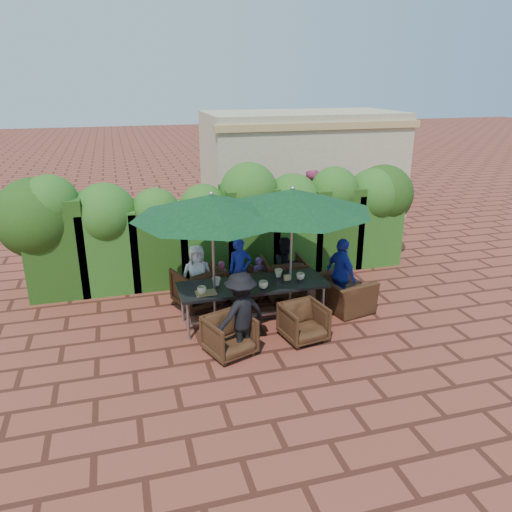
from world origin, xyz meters
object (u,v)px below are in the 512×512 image
object	(u,v)px
chair_near_right	(304,321)
chair_end_right	(344,288)
umbrella_right	(292,200)
chair_far_mid	(242,283)
chair_near_left	(229,334)
umbrella_left	(212,206)
chair_far_right	(284,274)
chair_far_left	(198,285)
dining_table	(253,287)

from	to	relation	value
chair_near_right	chair_end_right	world-z (taller)	chair_end_right
umbrella_right	chair_far_mid	xyz separation A→B (m)	(-0.67, 0.97, -1.87)
chair_near_left	umbrella_left	bearing A→B (deg)	72.43
chair_far_right	chair_end_right	bearing A→B (deg)	135.05
chair_far_right	umbrella_left	bearing A→B (deg)	36.35
chair_near_right	umbrella_left	bearing A→B (deg)	137.24
chair_near_right	chair_end_right	bearing A→B (deg)	26.97
chair_near_left	chair_end_right	size ratio (longest dim) A/B	0.72
chair_near_right	chair_end_right	size ratio (longest dim) A/B	0.70
chair_far_left	chair_end_right	bearing A→B (deg)	140.12
dining_table	chair_far_right	size ratio (longest dim) A/B	3.10
chair_near_left	umbrella_right	bearing A→B (deg)	16.28
umbrella_left	chair_far_mid	xyz separation A→B (m)	(0.75, 1.00, -1.87)
dining_table	chair_end_right	size ratio (longest dim) A/B	2.65
umbrella_left	chair_far_left	bearing A→B (deg)	98.10
chair_near_left	chair_near_right	distance (m)	1.32
chair_near_left	chair_far_left	bearing A→B (deg)	75.34
umbrella_right	chair_far_mid	distance (m)	2.21
umbrella_left	chair_near_right	xyz separation A→B (m)	(1.35, -0.85, -1.86)
chair_near_right	umbrella_right	bearing A→B (deg)	75.29
umbrella_left	chair_near_left	size ratio (longest dim) A/B	3.76
dining_table	chair_near_left	xyz separation A→B (m)	(-0.65, -0.98, -0.32)
chair_far_right	dining_table	bearing A→B (deg)	51.67
chair_near_right	chair_near_left	bearing A→B (deg)	174.86
umbrella_right	chair_far_left	distance (m)	2.56
dining_table	chair_far_left	xyz separation A→B (m)	(-0.84, 0.98, -0.26)
chair_far_right	chair_near_right	xyz separation A→B (m)	(-0.28, -1.89, -0.08)
chair_far_left	chair_end_right	xyz separation A→B (m)	(2.65, -0.95, 0.02)
umbrella_left	chair_end_right	world-z (taller)	umbrella_left
chair_far_left	chair_far_right	size ratio (longest dim) A/B	0.98
chair_far_right	chair_near_left	xyz separation A→B (m)	(-1.59, -2.01, -0.07)
umbrella_right	chair_far_left	xyz separation A→B (m)	(-1.56, 0.96, -1.80)
dining_table	umbrella_right	xyz separation A→B (m)	(0.72, 0.03, 1.54)
umbrella_left	umbrella_right	distance (m)	1.42
chair_far_left	chair_far_mid	distance (m)	0.89
dining_table	chair_near_right	bearing A→B (deg)	-52.62
chair_far_left	chair_far_mid	world-z (taller)	chair_far_left
chair_far_mid	chair_end_right	distance (m)	2.01
chair_far_mid	chair_near_right	xyz separation A→B (m)	(0.60, -1.86, 0.00)
umbrella_left	chair_far_left	xyz separation A→B (m)	(-0.14, 0.99, -1.80)
chair_end_right	chair_far_left	bearing A→B (deg)	58.15
chair_near_right	chair_far_right	bearing A→B (deg)	71.00
chair_far_mid	dining_table	bearing A→B (deg)	71.01
dining_table	chair_end_right	bearing A→B (deg)	0.90
umbrella_left	chair_near_right	bearing A→B (deg)	-32.30
umbrella_right	chair_end_right	xyz separation A→B (m)	(1.09, 0.00, -1.78)
dining_table	chair_end_right	distance (m)	1.83
chair_far_mid	chair_end_right	xyz separation A→B (m)	(1.76, -0.97, 0.09)
chair_far_right	chair_near_left	size ratio (longest dim) A/B	1.19
dining_table	chair_far_right	xyz separation A→B (m)	(0.94, 1.03, -0.25)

